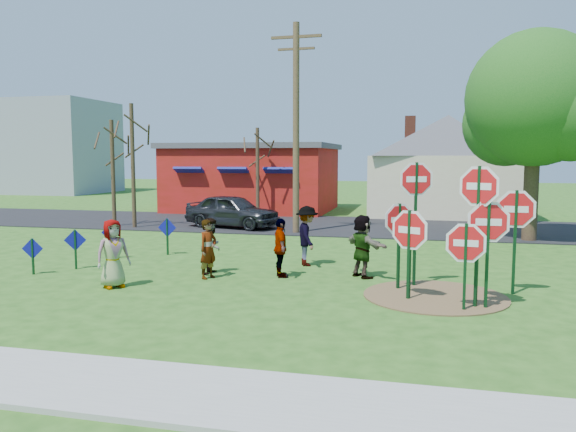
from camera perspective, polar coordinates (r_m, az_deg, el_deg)
name	(u,v)px	position (r m, az deg, el deg)	size (l,w,h in m)	color
ground	(256,278)	(14.72, -3.29, -6.28)	(120.00, 120.00, 0.00)	#255017
sidewalk	(104,385)	(8.36, -18.14, -15.98)	(22.00, 1.80, 0.08)	#9E9E99
road	(328,225)	(25.80, 4.04, -0.93)	(120.00, 7.50, 0.04)	black
dirt_patch	(435,296)	(13.16, 14.70, -7.89)	(3.20, 3.20, 0.03)	brown
red_building	(254,177)	(33.22, -3.51, 3.98)	(9.40, 7.69, 3.90)	maroon
cream_house	(447,161)	(31.81, 15.90, 5.41)	(9.40, 9.40, 6.50)	beige
distant_building	(50,147)	(54.32, -23.06, 6.44)	(10.00, 8.00, 8.00)	#8C939E
stop_sign_a	(410,236)	(12.51, 12.25, -2.01)	(1.06, 0.58, 2.14)	#0F3819
stop_sign_b	(416,192)	(13.77, 12.87, 2.42)	(1.07, 0.34, 3.16)	#0F3819
stop_sign_c	(479,203)	(12.13, 18.80, 1.24)	(1.05, 0.48, 3.11)	#0F3819
stop_sign_d	(516,217)	(13.71, 22.13, -0.05)	(1.18, 0.08, 2.55)	#0F3819
stop_sign_e	(466,249)	(11.92, 17.60, -3.19)	(1.10, 0.14, 1.95)	#0F3819
stop_sign_f	(488,229)	(12.18, 19.67, -1.26)	(1.16, 0.08, 2.39)	#0F3819
stop_sign_g	(399,227)	(13.43, 11.21, -1.09)	(0.87, 0.60, 2.19)	#0F3819
blue_diamond_a	(33,252)	(16.48, -24.52, -3.38)	(0.56, 0.14, 0.98)	#0F3819
blue_diamond_b	(75,245)	(16.79, -20.80, -2.74)	(0.58, 0.23, 1.13)	#0F3819
blue_diamond_c	(111,237)	(18.10, -17.54, -2.03)	(0.56, 0.19, 1.11)	#0F3819
blue_diamond_d	(167,232)	(18.39, -12.17, -1.62)	(0.62, 0.06, 1.19)	#0F3819
person_a	(113,254)	(14.11, -17.37, -3.67)	(0.81, 0.53, 1.65)	#38497F
person_b	(208,249)	(14.63, -8.12, -3.35)	(0.56, 0.37, 1.53)	teal
person_c	(212,246)	(15.27, -7.77, -3.01)	(0.73, 0.57, 1.50)	brown
person_d	(307,236)	(16.19, 1.94, -2.03)	(1.12, 0.64, 1.73)	#38383D
person_e	(281,248)	(14.62, -0.75, -3.27)	(0.91, 0.38, 1.55)	#4C2754
person_f	(362,246)	(14.73, 7.58, -3.05)	(1.53, 0.49, 1.65)	#22562C
suv	(232,211)	(24.88, -5.69, 0.53)	(1.73, 4.29, 1.46)	#2E2F33
utility_pole	(296,124)	(22.99, 0.83, 9.31)	(2.07, 0.26, 8.47)	#4C3823
leafy_tree	(538,106)	(22.79, 24.09, 10.16)	(5.45, 4.97, 7.75)	#382819
bare_tree_west	(132,148)	(25.60, -15.53, 6.68)	(1.80, 1.80, 5.45)	#382819
bare_tree_east	(258,160)	(28.51, -3.11, 5.69)	(1.80, 1.80, 4.60)	#382819
bare_tree_mid	(113,158)	(26.40, -17.40, 5.65)	(1.80, 1.80, 4.78)	#382819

